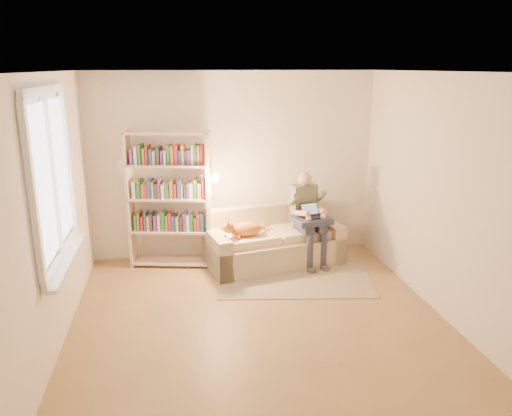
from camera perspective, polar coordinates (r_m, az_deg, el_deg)
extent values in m
plane|color=olive|center=(5.40, 0.65, -13.46)|extent=(4.50, 4.50, 0.00)
cube|color=white|center=(4.71, 0.75, 15.30)|extent=(4.00, 4.50, 0.02)
cube|color=silver|center=(4.96, -22.67, -1.13)|extent=(0.02, 4.50, 2.60)
cube|color=silver|center=(5.60, 21.27, 0.85)|extent=(0.02, 4.50, 2.60)
cube|color=silver|center=(7.07, -2.56, 4.86)|extent=(4.00, 0.02, 2.60)
cube|color=silver|center=(2.87, 8.89, -12.37)|extent=(4.00, 0.02, 2.60)
plane|color=white|center=(5.07, -22.27, 3.32)|extent=(0.00, 1.50, 1.50)
cube|color=white|center=(4.97, -23.13, 12.25)|extent=(0.05, 1.50, 0.08)
cube|color=white|center=(5.28, -21.28, -5.07)|extent=(0.05, 1.50, 0.08)
cube|color=white|center=(5.06, -22.16, 3.33)|extent=(0.04, 0.05, 1.50)
cube|color=white|center=(5.28, -20.80, -5.56)|extent=(0.12, 1.52, 0.04)
cube|color=#BFB187|center=(6.92, 2.06, -4.92)|extent=(1.95, 1.18, 0.38)
cube|color=#BFB187|center=(7.07, 1.06, -1.14)|extent=(1.82, 0.56, 0.39)
cube|color=#BFB187|center=(6.63, -4.48, -5.17)|extent=(0.35, 0.84, 0.55)
cube|color=#BFB187|center=(7.24, 8.04, -3.42)|extent=(0.35, 0.84, 0.55)
cube|color=beige|center=(6.65, -1.01, -3.53)|extent=(0.87, 0.70, 0.11)
cube|color=beige|center=(6.97, 5.33, -2.70)|extent=(0.87, 0.70, 0.11)
cube|color=slate|center=(6.92, 5.47, 0.75)|extent=(0.37, 0.25, 0.47)
sphere|color=tan|center=(6.83, 5.60, 3.34)|extent=(0.19, 0.19, 0.19)
cube|color=#333547|center=(6.76, 5.48, -2.10)|extent=(0.21, 0.40, 0.15)
cube|color=#333547|center=(6.86, 7.01, -1.90)|extent=(0.21, 0.40, 0.15)
cylinder|color=#333547|center=(6.71, 6.14, -5.11)|extent=(0.10, 0.10, 0.51)
cylinder|color=#333547|center=(6.80, 7.67, -4.87)|extent=(0.10, 0.10, 0.51)
ellipsoid|color=orange|center=(6.58, -0.94, -2.38)|extent=(0.47, 0.31, 0.19)
sphere|color=orange|center=(6.45, -2.86, -2.17)|extent=(0.15, 0.15, 0.15)
cylinder|color=orange|center=(6.71, 0.73, -2.35)|extent=(0.21, 0.08, 0.06)
cube|color=#2C334D|center=(6.75, 5.81, -1.39)|extent=(0.56, 0.49, 0.08)
cube|color=black|center=(6.70, 5.96, -1.09)|extent=(0.29, 0.23, 0.02)
cube|color=black|center=(6.76, 5.60, -0.14)|extent=(0.27, 0.14, 0.16)
plane|color=#8CA5CC|center=(6.76, 5.60, -0.14)|extent=(0.25, 0.15, 0.21)
cube|color=beige|center=(6.89, -14.20, 0.92)|extent=(0.10, 0.28, 1.86)
cube|color=beige|center=(6.67, -5.39, 0.86)|extent=(0.10, 0.28, 1.86)
cube|color=beige|center=(7.03, -9.53, -6.03)|extent=(1.14, 0.50, 0.03)
cube|color=beige|center=(6.88, -9.70, -2.54)|extent=(1.14, 0.50, 0.03)
cube|color=beige|center=(6.75, -9.88, 1.10)|extent=(1.14, 0.50, 0.03)
cube|color=beige|center=(6.65, -10.06, 4.86)|extent=(1.14, 0.50, 0.03)
cube|color=beige|center=(6.59, -10.24, 8.46)|extent=(1.14, 0.50, 0.03)
cube|color=#B2261E|center=(6.84, -9.75, -1.54)|extent=(0.97, 0.41, 0.22)
cube|color=#1E4C8C|center=(6.72, -9.93, 2.13)|extent=(0.97, 0.41, 0.22)
cube|color=gold|center=(6.63, -10.11, 5.93)|extent=(0.97, 0.41, 0.22)
cylinder|color=white|center=(6.66, -6.09, 1.36)|extent=(0.10, 0.10, 0.04)
cone|color=white|center=(6.46, -4.90, 3.50)|extent=(0.15, 0.17, 0.15)
cube|color=gray|center=(6.51, 4.45, -8.11)|extent=(2.09, 1.42, 0.01)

